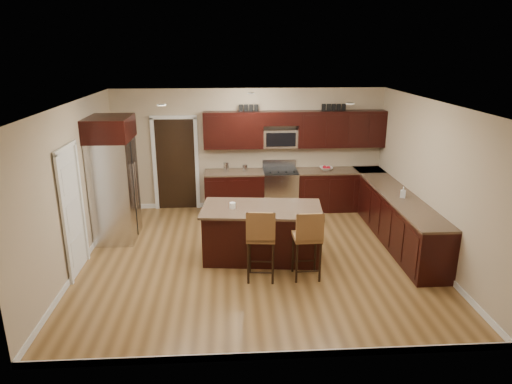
{
  "coord_description": "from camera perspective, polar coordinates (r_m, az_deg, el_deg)",
  "views": [
    {
      "loc": [
        -0.47,
        -7.29,
        3.55
      ],
      "look_at": [
        0.01,
        0.4,
        1.09
      ],
      "focal_mm": 32.0,
      "sensor_mm": 36.0,
      "label": 1
    }
  ],
  "objects": [
    {
      "name": "canister_tall",
      "position": [
        10.06,
        -3.75,
        3.12
      ],
      "size": [
        0.12,
        0.12,
        0.21
      ],
      "primitive_type": "cylinder",
      "color": "silver",
      "rests_on": "base_cabinets"
    },
    {
      "name": "wall_back",
      "position": [
        10.29,
        -0.86,
        5.35
      ],
      "size": [
        6.0,
        0.0,
        6.0
      ],
      "primitive_type": "plane",
      "rotation": [
        1.57,
        0.0,
        0.0
      ],
      "color": "tan",
      "rests_on": "floor"
    },
    {
      "name": "letter_decor",
      "position": [
        10.05,
        4.37,
        10.48
      ],
      "size": [
        2.2,
        0.03,
        0.15
      ],
      "primitive_type": null,
      "color": "black",
      "rests_on": "upper_cabinets"
    },
    {
      "name": "wall_left",
      "position": [
        8.03,
        -21.78,
        0.49
      ],
      "size": [
        0.0,
        5.5,
        5.5
      ],
      "primitive_type": "plane",
      "rotation": [
        1.57,
        0.0,
        1.57
      ],
      "color": "tan",
      "rests_on": "floor"
    },
    {
      "name": "base_cabinets",
      "position": [
        9.57,
        10.99,
        -1.48
      ],
      "size": [
        4.02,
        3.96,
        0.92
      ],
      "color": "black",
      "rests_on": "floor"
    },
    {
      "name": "fruit_bowl",
      "position": [
        10.31,
        8.76,
        2.92
      ],
      "size": [
        0.3,
        0.3,
        0.07
      ],
      "primitive_type": "imported",
      "rotation": [
        0.0,
        0.0,
        -0.02
      ],
      "color": "silver",
      "rests_on": "base_cabinets"
    },
    {
      "name": "upper_cabinets",
      "position": [
        10.14,
        5.12,
        7.92
      ],
      "size": [
        4.0,
        0.33,
        0.8
      ],
      "color": "black",
      "rests_on": "wall_back"
    },
    {
      "name": "floor",
      "position": [
        8.12,
        0.11,
        -8.21
      ],
      "size": [
        6.0,
        6.0,
        0.0
      ],
      "primitive_type": "plane",
      "color": "olive",
      "rests_on": "ground"
    },
    {
      "name": "stool_right",
      "position": [
        7.18,
        6.5,
        -5.62
      ],
      "size": [
        0.44,
        0.44,
        1.16
      ],
      "rotation": [
        0.0,
        0.0,
        0.02
      ],
      "color": "olive",
      "rests_on": "floor"
    },
    {
      "name": "island_jar",
      "position": [
        7.78,
        -2.95,
        -1.7
      ],
      "size": [
        0.1,
        0.1,
        0.1
      ],
      "primitive_type": "cylinder",
      "color": "white",
      "rests_on": "island"
    },
    {
      "name": "refrigerator",
      "position": [
        8.95,
        -17.33,
        1.66
      ],
      "size": [
        0.79,
        1.02,
        2.35
      ],
      "color": "silver",
      "rests_on": "floor"
    },
    {
      "name": "doorway",
      "position": [
        10.41,
        -9.98,
        3.41
      ],
      "size": [
        0.85,
        0.03,
        2.06
      ],
      "primitive_type": "cube",
      "color": "black",
      "rests_on": "floor"
    },
    {
      "name": "pantry_door",
      "position": [
        7.85,
        -22.02,
        -2.45
      ],
      "size": [
        0.03,
        0.8,
        2.04
      ],
      "primitive_type": "cube",
      "color": "white",
      "rests_on": "floor"
    },
    {
      "name": "ceiling",
      "position": [
        7.36,
        0.13,
        11.06
      ],
      "size": [
        6.0,
        6.0,
        0.0
      ],
      "primitive_type": "plane",
      "rotation": [
        3.14,
        0.0,
        0.0
      ],
      "color": "silver",
      "rests_on": "wall_back"
    },
    {
      "name": "island",
      "position": [
        7.99,
        0.71,
        -5.28
      ],
      "size": [
        2.15,
        1.28,
        0.92
      ],
      "rotation": [
        0.0,
        0.0,
        -0.1
      ],
      "color": "black",
      "rests_on": "floor"
    },
    {
      "name": "canister_short",
      "position": [
        10.08,
        -1.39,
        3.01
      ],
      "size": [
        0.11,
        0.11,
        0.15
      ],
      "primitive_type": "cylinder",
      "color": "silver",
      "rests_on": "base_cabinets"
    },
    {
      "name": "soap_bottle",
      "position": [
        8.73,
        17.91,
        -0.03
      ],
      "size": [
        0.12,
        0.12,
        0.2
      ],
      "primitive_type": "imported",
      "rotation": [
        0.0,
        0.0,
        -0.43
      ],
      "color": "#B2B2B2",
      "rests_on": "base_cabinets"
    },
    {
      "name": "range",
      "position": [
        10.28,
        3.02,
        0.26
      ],
      "size": [
        0.76,
        0.64,
        1.11
      ],
      "color": "silver",
      "rests_on": "floor"
    },
    {
      "name": "wall_right",
      "position": [
        8.37,
        21.08,
        1.25
      ],
      "size": [
        0.0,
        5.5,
        5.5
      ],
      "primitive_type": "plane",
      "rotation": [
        1.57,
        0.0,
        -1.57
      ],
      "color": "tan",
      "rests_on": "floor"
    },
    {
      "name": "floor_mat",
      "position": [
        9.61,
        -1.36,
        -3.94
      ],
      "size": [
        1.04,
        0.89,
        0.01
      ],
      "primitive_type": "cube",
      "rotation": [
        0.0,
        0.0,
        -0.41
      ],
      "color": "brown",
      "rests_on": "floor"
    },
    {
      "name": "microwave",
      "position": [
        10.15,
        3.03,
        6.71
      ],
      "size": [
        0.76,
        0.31,
        0.4
      ],
      "primitive_type": "cube",
      "color": "silver",
      "rests_on": "upper_cabinets"
    },
    {
      "name": "stool_mid",
      "position": [
        7.08,
        0.61,
        -5.64
      ],
      "size": [
        0.49,
        0.49,
        1.19
      ],
      "rotation": [
        0.0,
        0.0,
        -0.1
      ],
      "color": "olive",
      "rests_on": "floor"
    }
  ]
}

